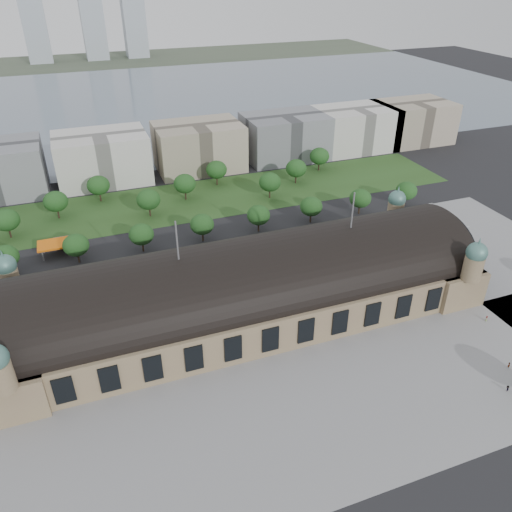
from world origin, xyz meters
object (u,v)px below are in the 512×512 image
object	(u,v)px
parked_car_3	(73,311)
parked_car_6	(101,303)
traffic_car_5	(285,244)
pedestrian_4	(507,389)
parked_car_5	(136,292)
pedestrian_1	(509,365)
parked_car_2	(103,298)
parked_car_4	(64,308)
traffic_car_2	(47,288)
parked_car_0	(3,318)
petrol_station	(60,243)
bus_west	(178,278)
parked_car_1	(0,323)
traffic_car_6	(350,233)
pedestrian_0	(487,319)
traffic_car_4	(182,265)
bus_east	(315,244)
bus_mid	(233,266)

from	to	relation	value
parked_car_3	parked_car_6	world-z (taller)	parked_car_3
traffic_car_5	pedestrian_4	world-z (taller)	pedestrian_4
parked_car_5	pedestrian_1	distance (m)	117.09
parked_car_2	pedestrian_1	bearing A→B (deg)	23.15
parked_car_4	pedestrian_1	xyz separation A→B (m)	(115.21, -70.96, 0.17)
parked_car_2	pedestrian_4	world-z (taller)	pedestrian_4
traffic_car_2	parked_car_4	distance (m)	15.20
traffic_car_5	parked_car_0	xyz separation A→B (m)	(-102.15, -12.60, -0.09)
parked_car_4	petrol_station	bearing A→B (deg)	149.56
parked_car_5	parked_car_3	bearing A→B (deg)	-102.33
parked_car_5	pedestrian_4	world-z (taller)	pedestrian_4
traffic_car_5	bus_west	world-z (taller)	bus_west
parked_car_3	parked_car_1	bearing A→B (deg)	-133.01
traffic_car_6	pedestrian_0	xyz separation A→B (m)	(11.38, -65.50, 0.16)
parked_car_6	bus_west	size ratio (longest dim) A/B	0.33
traffic_car_4	parked_car_0	xyz separation A→B (m)	(-60.31, -11.25, -0.11)
traffic_car_2	bus_east	xyz separation A→B (m)	(99.37, -5.90, 1.07)
parked_car_0	bus_mid	size ratio (longest dim) A/B	0.31
pedestrian_1	traffic_car_2	bearing A→B (deg)	69.50
petrol_station	parked_car_2	xyz separation A→B (m)	(11.91, -40.28, -2.18)
traffic_car_6	pedestrian_4	bearing A→B (deg)	-3.85
bus_west	parked_car_5	bearing A→B (deg)	92.54
traffic_car_2	pedestrian_0	distance (m)	145.39
traffic_car_6	parked_car_2	size ratio (longest dim) A/B	1.09
bus_east	pedestrian_1	size ratio (longest dim) A/B	6.62
traffic_car_5	traffic_car_4	bearing A→B (deg)	99.27
parked_car_4	bus_mid	world-z (taller)	bus_mid
bus_mid	traffic_car_6	bearing A→B (deg)	-83.12
petrol_station	pedestrian_1	xyz separation A→B (m)	(114.62, -112.74, -1.98)
petrol_station	parked_car_2	distance (m)	42.06
petrol_station	bus_west	world-z (taller)	petrol_station
traffic_car_6	parked_car_1	size ratio (longest dim) A/B	1.00
petrol_station	bus_west	size ratio (longest dim) A/B	1.03
parked_car_1	bus_mid	bearing A→B (deg)	61.96
parked_car_0	bus_east	distance (m)	113.04
parked_car_0	pedestrian_0	bearing A→B (deg)	37.36
traffic_car_5	pedestrian_1	size ratio (longest dim) A/B	2.26
parked_car_5	pedestrian_1	bearing A→B (deg)	29.32
traffic_car_5	bus_west	size ratio (longest dim) A/B	0.32
bus_east	pedestrian_0	world-z (taller)	bus_east
bus_east	pedestrian_4	xyz separation A→B (m)	(13.63, -86.25, -0.82)
bus_west	bus_east	bearing A→B (deg)	-89.92
traffic_car_6	bus_mid	world-z (taller)	bus_mid
bus_west	parked_car_6	bearing A→B (deg)	94.45
bus_mid	bus_east	bearing A→B (deg)	-85.81
bus_east	pedestrian_0	bearing A→B (deg)	-148.40
parked_car_3	pedestrian_1	size ratio (longest dim) A/B	2.40
parked_car_2	parked_car_4	size ratio (longest dim) A/B	1.10
parked_car_2	parked_car_6	xyz separation A→B (m)	(-0.92, -2.46, -0.13)
traffic_car_2	traffic_car_6	distance (m)	117.88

